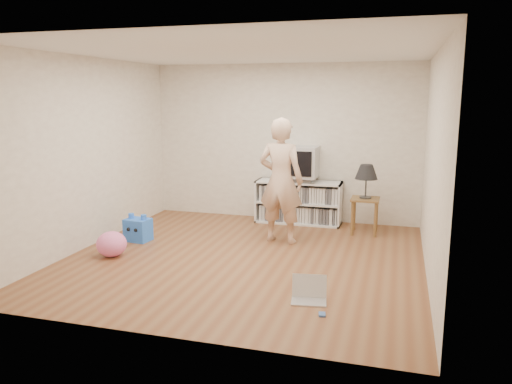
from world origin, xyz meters
The scene contains 13 objects.
ground centered at (0.00, 0.00, 0.00)m, with size 4.50×4.50×0.00m, color brown.
walls centered at (0.00, 0.00, 1.30)m, with size 4.52×4.52×2.60m.
ceiling centered at (0.00, 0.00, 2.60)m, with size 4.50×4.50×0.01m, color white.
media_unit centered at (0.31, 2.04, 0.35)m, with size 1.40×0.45×0.70m.
dvd_deck centered at (0.31, 2.02, 0.73)m, with size 0.45×0.35×0.07m, color gray.
crt_tv centered at (0.31, 2.02, 1.02)m, with size 0.60×0.53×0.50m.
side_table centered at (1.41, 1.65, 0.42)m, with size 0.42×0.42×0.55m.
table_lamp centered at (1.41, 1.65, 0.94)m, with size 0.34×0.34×0.52m.
person centered at (0.28, 0.86, 0.89)m, with size 0.65×0.43×1.78m, color beige.
laptop centered at (1.05, -1.10, 0.07)m, with size 0.39×0.33×0.25m.
playing_cards centered at (1.24, -1.44, 0.01)m, with size 0.07×0.09×0.02m, color #4369B3.
plush_blue centered at (-1.72, 0.33, 0.17)m, with size 0.37×0.33×0.40m.
plush_pink centered at (-1.69, -0.41, 0.17)m, with size 0.39×0.39×0.33m, color pink.
Camera 1 is at (1.87, -5.92, 2.07)m, focal length 35.00 mm.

